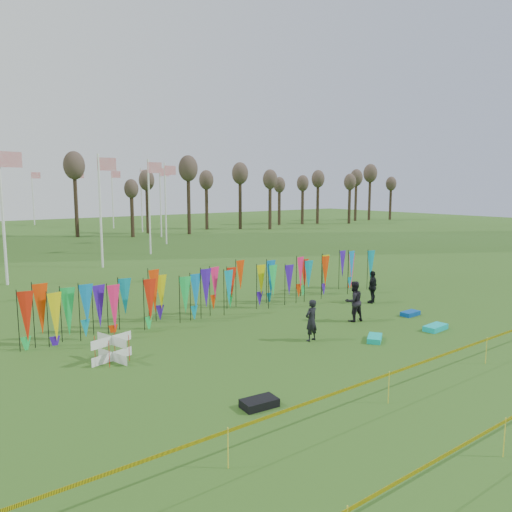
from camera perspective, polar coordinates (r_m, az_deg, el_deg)
ground at (r=17.55m, az=11.19°, el=-11.42°), size 160.00×160.00×0.00m
banner_row at (r=23.17m, az=-2.98°, el=-3.19°), size 18.64×0.64×2.17m
caution_tape_near at (r=15.45m, az=18.97°, el=-11.39°), size 26.00×0.02×0.90m
tree_line at (r=70.66m, az=1.95°, el=8.34°), size 53.92×1.92×7.84m
box_kite at (r=17.49m, az=-16.13°, el=-10.12°), size 0.80×0.80×0.89m
person_left at (r=18.98m, az=6.34°, el=-7.31°), size 0.63×0.49×1.58m
person_mid at (r=21.91m, az=11.11°, el=-5.10°), size 0.94×0.68×1.75m
person_right at (r=25.48m, az=13.17°, el=-3.46°), size 1.08×0.83×1.62m
kite_bag_turquoise at (r=19.56m, az=13.41°, el=-9.14°), size 1.07×0.95×0.19m
kite_bag_blue at (r=23.65m, az=17.22°, el=-6.29°), size 0.94×0.52×0.19m
kite_bag_black at (r=13.73m, az=0.38°, el=-16.45°), size 1.01×0.65×0.22m
kite_bag_teal at (r=21.65m, az=19.82°, el=-7.70°), size 1.15×0.62×0.21m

